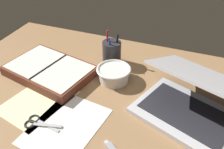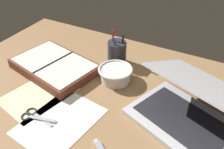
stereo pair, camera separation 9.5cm
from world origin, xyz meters
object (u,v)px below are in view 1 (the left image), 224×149
laptop (192,101)px  scissors (36,122)px  bowl (114,74)px  pen_cup (112,52)px  planner (50,70)px

laptop → scissors: size_ratio=3.30×
scissors → bowl: bearing=61.1°
bowl → scissors: size_ratio=1.10×
bowl → scissors: bowl is taller
laptop → bowl: 32.92cm
pen_cup → bowl: bearing=-65.2°
pen_cup → scissors: (-10.65, -44.07, -5.02)cm
laptop → planner: 58.82cm
bowl → pen_cup: (-5.54, 12.01, 2.08)cm
bowl → scissors: (-16.20, -32.06, -2.95)cm
laptop → bowl: laptop is taller
planner → scissors: bearing=-55.6°
planner → laptop: bearing=10.3°
laptop → planner: (-58.71, 1.83, -3.15)cm
planner → bowl: bearing=25.0°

